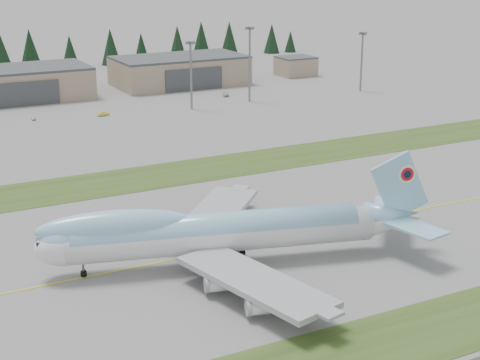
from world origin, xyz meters
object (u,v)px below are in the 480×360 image
hangar_right (180,71)px  service_vehicle_b (103,116)px  service_vehicle_a (34,120)px  service_vehicle_c (226,96)px  hangar_center (17,84)px  boeing_747_freighter (218,231)px

hangar_right → service_vehicle_b: hangar_right is taller
hangar_right → service_vehicle_a: hangar_right is taller
service_vehicle_c → hangar_center: bearing=-178.8°
boeing_747_freighter → service_vehicle_b: (17.27, 116.39, -5.73)m
hangar_right → service_vehicle_c: size_ratio=10.36×
boeing_747_freighter → service_vehicle_c: (64.85, 127.15, -5.73)m
boeing_747_freighter → service_vehicle_a: 120.85m
boeing_747_freighter → hangar_center: (-0.63, 155.02, -0.34)m
hangar_center → service_vehicle_a: bearing=-94.0°
service_vehicle_b → service_vehicle_c: 48.78m
boeing_747_freighter → hangar_right: boeing_747_freighter is taller
service_vehicle_a → service_vehicle_c: 68.18m
hangar_center → service_vehicle_b: size_ratio=12.60×
service_vehicle_b → service_vehicle_a: bearing=66.8°
service_vehicle_a → service_vehicle_c: size_ratio=0.66×
service_vehicle_b → service_vehicle_c: service_vehicle_c is taller
hangar_center → hangar_right: size_ratio=1.00×
service_vehicle_a → service_vehicle_b: size_ratio=0.80×
boeing_747_freighter → hangar_right: size_ratio=1.38×
hangar_center → service_vehicle_a: (-2.39, -34.34, -5.39)m
boeing_747_freighter → hangar_center: bearing=105.4°
hangar_center → service_vehicle_a: hangar_center is taller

